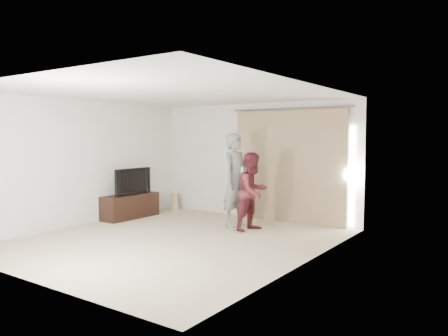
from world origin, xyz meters
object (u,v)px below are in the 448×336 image
Objects in this scene: tv at (130,181)px; person_woman at (253,192)px; person_man at (236,180)px; tv_console at (130,206)px.

tv is 0.68× the size of person_woman.
person_man is 0.57m from person_woman.
person_man is at bearing 162.22° from person_woman.
tv_console is 0.73× the size of person_man.
tv is at bearing 0.00° from tv_console.
person_woman is (2.98, 0.45, 0.50)m from tv_console.
tv_console is 2.63m from person_man.
person_man is (2.46, 0.61, 0.12)m from tv.
tv_console is at bearing -166.10° from person_man.
person_man reaches higher than person_woman.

